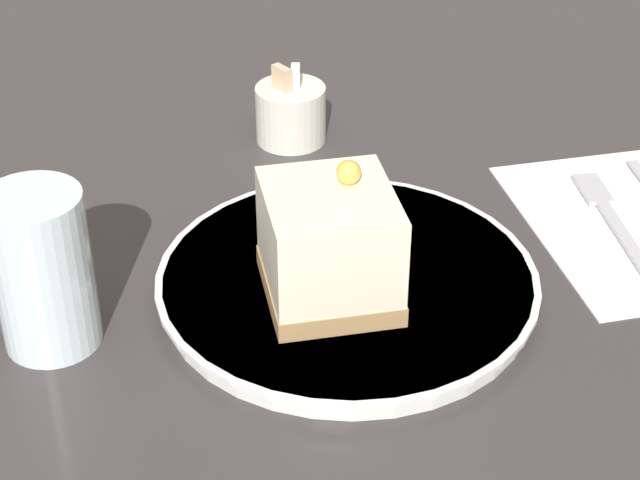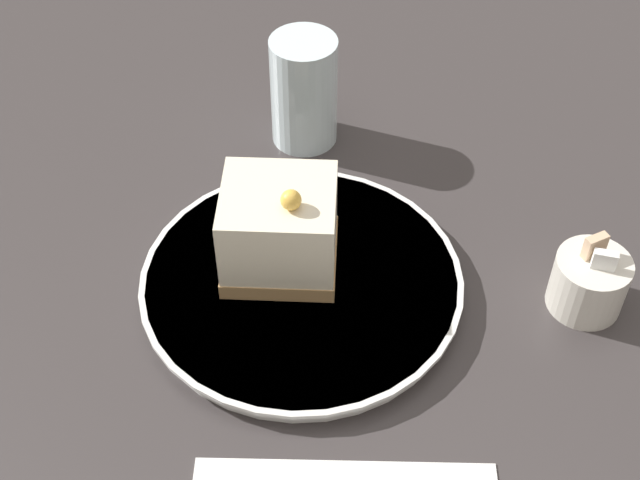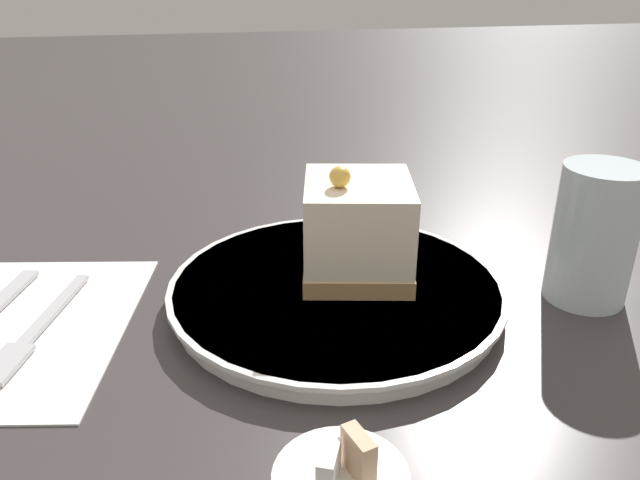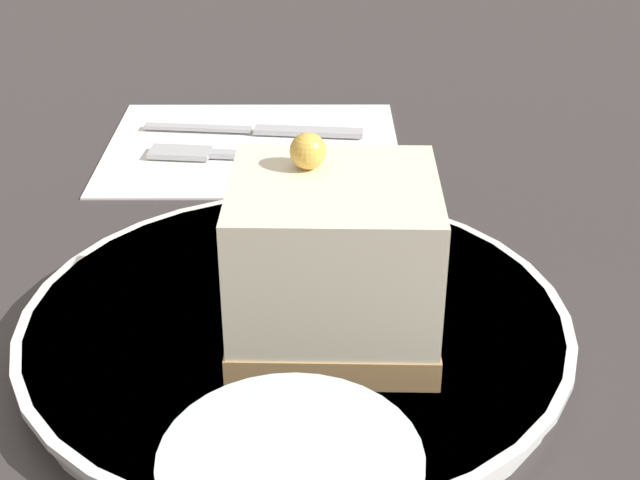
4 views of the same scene
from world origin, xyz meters
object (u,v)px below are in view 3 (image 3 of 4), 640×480
drinking_glass (593,233)px  cake_slice (357,228)px  plate (336,290)px  fork (33,333)px

drinking_glass → cake_slice: bearing=-13.6°
plate → cake_slice: size_ratio=2.48×
fork → drinking_glass: (-0.46, 0.02, 0.05)m
plate → drinking_glass: drinking_glass is taller
cake_slice → drinking_glass: 0.20m
cake_slice → drinking_glass: bearing=177.9°
drinking_glass → plate: bearing=-8.2°
cake_slice → fork: bearing=17.2°
plate → cake_slice: 0.06m
cake_slice → plate: bearing=47.6°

